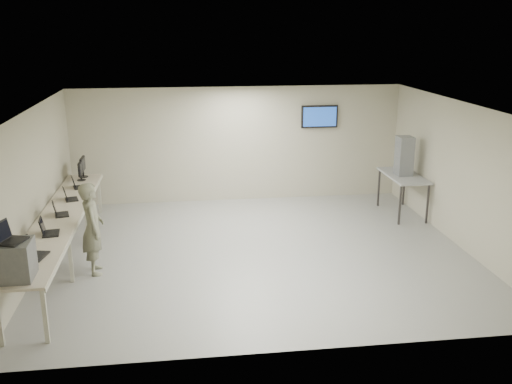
{
  "coord_description": "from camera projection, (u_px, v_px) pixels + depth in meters",
  "views": [
    {
      "loc": [
        -1.37,
        -10.11,
        4.22
      ],
      "look_at": [
        0.0,
        0.2,
        1.15
      ],
      "focal_mm": 40.0,
      "sensor_mm": 36.0,
      "label": 1
    }
  ],
  "objects": [
    {
      "name": "laptop_2",
      "position": [
        59.0,
        212.0,
        10.28
      ],
      "size": [
        0.34,
        0.37,
        0.25
      ],
      "rotation": [
        0.0,
        0.0,
        0.24
      ],
      "color": "black",
      "rests_on": "workbench"
    },
    {
      "name": "equipment_box",
      "position": [
        16.0,
        260.0,
        7.68
      ],
      "size": [
        0.45,
        0.52,
        0.53
      ],
      "primitive_type": "cube",
      "rotation": [
        0.0,
        0.0,
        0.02
      ],
      "color": "#5B5E63",
      "rests_on": "workbench"
    },
    {
      "name": "storage_bins",
      "position": [
        404.0,
        156.0,
        12.79
      ],
      "size": [
        0.33,
        0.37,
        0.88
      ],
      "color": "gray",
      "rests_on": "side_table"
    },
    {
      "name": "laptop_0",
      "position": [
        31.0,
        252.0,
        8.42
      ],
      "size": [
        0.4,
        0.44,
        0.31
      ],
      "rotation": [
        0.0,
        0.0,
        -0.2
      ],
      "color": "black",
      "rests_on": "workbench"
    },
    {
      "name": "room",
      "position": [
        259.0,
        181.0,
        10.64
      ],
      "size": [
        8.01,
        7.01,
        2.81
      ],
      "color": "#A09F96",
      "rests_on": "ground"
    },
    {
      "name": "soldier",
      "position": [
        93.0,
        228.0,
        9.87
      ],
      "size": [
        0.5,
        0.66,
        1.64
      ],
      "primitive_type": "imported",
      "rotation": [
        0.0,
        0.0,
        1.76
      ],
      "color": "#5C644C",
      "rests_on": "ground"
    },
    {
      "name": "laptop_on_box",
      "position": [
        8.0,
        237.0,
        7.57
      ],
      "size": [
        0.41,
        0.44,
        0.29
      ],
      "rotation": [
        0.0,
        0.0,
        -0.31
      ],
      "color": "black",
      "rests_on": "equipment_box"
    },
    {
      "name": "side_table",
      "position": [
        403.0,
        178.0,
        12.94
      ],
      "size": [
        0.73,
        1.56,
        0.94
      ],
      "color": "#949494",
      "rests_on": "ground"
    },
    {
      "name": "monitor_far",
      "position": [
        83.0,
        165.0,
        12.81
      ],
      "size": [
        0.2,
        0.46,
        0.45
      ],
      "color": "black",
      "rests_on": "workbench"
    },
    {
      "name": "workbench",
      "position": [
        61.0,
        220.0,
        10.3
      ],
      "size": [
        0.76,
        6.0,
        0.9
      ],
      "color": "beige",
      "rests_on": "ground"
    },
    {
      "name": "monitor_near",
      "position": [
        81.0,
        169.0,
        12.54
      ],
      "size": [
        0.19,
        0.42,
        0.42
      ],
      "color": "black",
      "rests_on": "workbench"
    },
    {
      "name": "laptop_4",
      "position": [
        77.0,
        185.0,
        12.02
      ],
      "size": [
        0.34,
        0.37,
        0.25
      ],
      "rotation": [
        0.0,
        0.0,
        0.28
      ],
      "color": "black",
      "rests_on": "workbench"
    },
    {
      "name": "laptop_1",
      "position": [
        47.0,
        230.0,
        9.35
      ],
      "size": [
        0.34,
        0.39,
        0.28
      ],
      "rotation": [
        0.0,
        0.0,
        0.13
      ],
      "color": "black",
      "rests_on": "workbench"
    },
    {
      "name": "laptop_3",
      "position": [
        69.0,
        197.0,
        11.19
      ],
      "size": [
        0.34,
        0.37,
        0.25
      ],
      "rotation": [
        0.0,
        0.0,
        0.27
      ],
      "color": "black",
      "rests_on": "workbench"
    }
  ]
}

